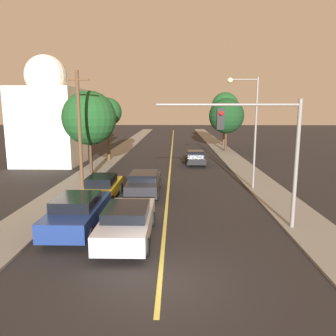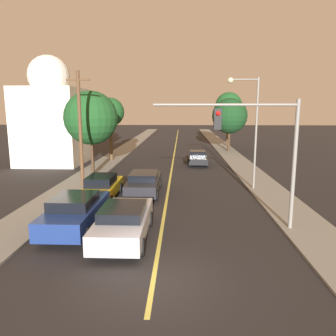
{
  "view_description": "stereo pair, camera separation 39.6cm",
  "coord_description": "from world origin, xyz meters",
  "views": [
    {
      "loc": [
        0.48,
        -9.69,
        5.46
      ],
      "look_at": [
        0.0,
        11.44,
        1.6
      ],
      "focal_mm": 35.0,
      "sensor_mm": 36.0,
      "label": 1
    },
    {
      "loc": [
        0.88,
        -9.68,
        5.46
      ],
      "look_at": [
        0.0,
        11.44,
        1.6
      ],
      "focal_mm": 35.0,
      "sensor_mm": 36.0,
      "label": 2
    }
  ],
  "objects": [
    {
      "name": "road_surface",
      "position": [
        0.0,
        36.0,
        0.01
      ],
      "size": [
        10.85,
        80.0,
        0.01
      ],
      "color": "black",
      "rests_on": "ground"
    },
    {
      "name": "domed_building_left",
      "position": [
        -11.86,
        22.15,
        4.61
      ],
      "size": [
        5.86,
        5.86,
        10.44
      ],
      "color": "silver",
      "rests_on": "ground"
    },
    {
      "name": "car_near_lane_front",
      "position": [
        -1.52,
        3.34,
        0.8
      ],
      "size": [
        2.09,
        5.1,
        1.5
      ],
      "color": "#A5A8B2",
      "rests_on": "ground"
    },
    {
      "name": "traffic_signal_mast",
      "position": [
        4.24,
        4.68,
        4.13
      ],
      "size": [
        6.27,
        0.42,
        5.74
      ],
      "color": "slate",
      "rests_on": "ground"
    },
    {
      "name": "car_outer_lane_front",
      "position": [
        -3.91,
        4.39,
        0.85
      ],
      "size": [
        2.09,
        5.13,
        1.63
      ],
      "color": "navy",
      "rests_on": "ground"
    },
    {
      "name": "tree_left_far",
      "position": [
        -6.5,
        24.12,
        5.03
      ],
      "size": [
        2.93,
        2.93,
        6.44
      ],
      "color": "#4C3823",
      "rests_on": "ground"
    },
    {
      "name": "tree_left_near",
      "position": [
        -6.52,
        16.95,
        4.69
      ],
      "size": [
        4.37,
        4.37,
        6.76
      ],
      "color": "#3D2B1C",
      "rests_on": "ground"
    },
    {
      "name": "sidewalk_left",
      "position": [
        -6.68,
        36.0,
        0.06
      ],
      "size": [
        2.5,
        80.0,
        0.12
      ],
      "color": "gray",
      "rests_on": "ground"
    },
    {
      "name": "car_outer_lane_second",
      "position": [
        -3.91,
        9.34,
        0.78
      ],
      "size": [
        1.85,
        4.86,
        1.51
      ],
      "color": "gold",
      "rests_on": "ground"
    },
    {
      "name": "utility_pole_left",
      "position": [
        -6.03,
        12.43,
        4.19
      ],
      "size": [
        1.6,
        0.24,
        7.81
      ],
      "color": "#513823",
      "rests_on": "ground"
    },
    {
      "name": "streetlamp_right",
      "position": [
        5.31,
        12.15,
        4.81
      ],
      "size": [
        2.03,
        0.36,
        7.31
      ],
      "color": "slate",
      "rests_on": "ground"
    },
    {
      "name": "sidewalk_right",
      "position": [
        6.68,
        36.0,
        0.06
      ],
      "size": [
        2.5,
        80.0,
        0.12
      ],
      "color": "gray",
      "rests_on": "ground"
    },
    {
      "name": "tree_right_near",
      "position": [
        6.86,
        31.9,
        4.54
      ],
      "size": [
        4.39,
        4.39,
        6.62
      ],
      "color": "#3D2B1C",
      "rests_on": "ground"
    },
    {
      "name": "tree_right_far",
      "position": [
        7.58,
        38.28,
        5.79
      ],
      "size": [
        3.81,
        3.81,
        7.62
      ],
      "color": "#4C3823",
      "rests_on": "ground"
    },
    {
      "name": "car_near_lane_second",
      "position": [
        -1.52,
        10.85,
        0.76
      ],
      "size": [
        2.03,
        5.12,
        1.44
      ],
      "color": "black",
      "rests_on": "ground"
    },
    {
      "name": "car_far_oncoming",
      "position": [
        2.44,
        21.97,
        0.71
      ],
      "size": [
        1.86,
        4.15,
        1.37
      ],
      "rotation": [
        0.0,
        0.0,
        3.14
      ],
      "color": "black",
      "rests_on": "ground"
    },
    {
      "name": "ground_plane",
      "position": [
        0.0,
        0.0,
        0.0
      ],
      "size": [
        200.0,
        200.0,
        0.0
      ],
      "primitive_type": "plane",
      "color": "black"
    }
  ]
}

